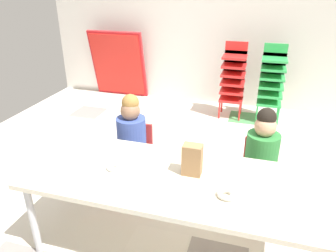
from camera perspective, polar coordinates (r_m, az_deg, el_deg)
name	(u,v)px	position (r m, az deg, el deg)	size (l,w,h in m)	color
ground_plane	(183,184)	(3.19, 2.69, -10.19)	(5.53, 4.72, 0.02)	silver
back_wall	(225,18)	(4.98, 10.08, 18.36)	(5.53, 0.10, 2.58)	beige
craft_table	(170,182)	(2.21, 0.40, -9.90)	(1.96, 0.79, 0.61)	beige
seated_child_near_camera	(132,134)	(2.88, -6.44, -1.36)	(0.32, 0.31, 0.92)	red
seated_child_middle_seat	(262,151)	(2.69, 16.37, -4.33)	(0.32, 0.31, 0.92)	red
kid_chair_red_stack	(233,76)	(4.58, 11.55, 8.63)	(0.32, 0.30, 1.04)	red
kid_chair_green_stack	(272,80)	(4.57, 17.99, 7.87)	(0.32, 0.30, 1.04)	green
folded_activity_table	(118,65)	(5.37, -8.86, 10.76)	(0.90, 0.29, 1.09)	red
paper_bag_brown	(192,160)	(2.16, 4.34, -6.00)	(0.13, 0.09, 0.22)	#9E754C
paper_plate_near_edge	(114,169)	(2.28, -9.63, -7.60)	(0.18, 0.18, 0.01)	white
paper_plate_center_table	(152,159)	(2.37, -2.94, -5.84)	(0.18, 0.18, 0.01)	white
donut_powdered_on_plate	(114,167)	(2.27, -9.66, -7.19)	(0.10, 0.10, 0.03)	white
donut_powdered_loose	(226,194)	(2.03, 10.35, -11.83)	(0.12, 0.12, 0.04)	white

